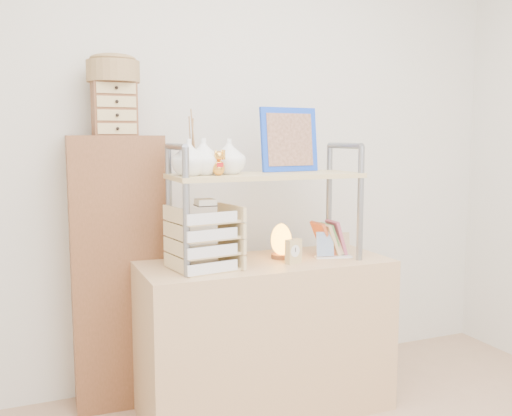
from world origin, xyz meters
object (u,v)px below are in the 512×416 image
(cabinet, at_px, (119,272))
(salt_lamp, at_px, (281,241))
(desk, at_px, (265,336))
(letter_tray, at_px, (205,242))

(cabinet, height_order, salt_lamp, cabinet)
(desk, height_order, salt_lamp, salt_lamp)
(desk, bearing_deg, letter_tray, -169.91)
(cabinet, relative_size, letter_tray, 4.22)
(desk, relative_size, letter_tray, 3.75)
(cabinet, height_order, letter_tray, cabinet)
(cabinet, bearing_deg, desk, -27.50)
(desk, relative_size, cabinet, 0.89)
(cabinet, distance_m, salt_lamp, 0.83)
(cabinet, bearing_deg, letter_tray, -50.54)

